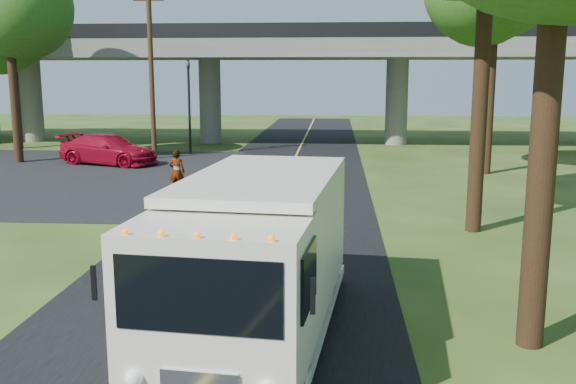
# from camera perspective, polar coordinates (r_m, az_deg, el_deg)

# --- Properties ---
(ground) EXTENTS (120.00, 120.00, 0.00)m
(ground) POSITION_cam_1_polar(r_m,az_deg,el_deg) (10.71, -8.19, -14.54)
(ground) COLOR #2D4318
(ground) RESTS_ON ground
(road) EXTENTS (7.00, 90.00, 0.02)m
(road) POSITION_cam_1_polar(r_m,az_deg,el_deg) (20.10, -2.08, -2.43)
(road) COLOR black
(road) RESTS_ON ground
(parking_lot) EXTENTS (16.00, 18.00, 0.01)m
(parking_lot) POSITION_cam_1_polar(r_m,az_deg,el_deg) (30.80, -21.12, 1.41)
(parking_lot) COLOR black
(parking_lot) RESTS_ON ground
(lane_line) EXTENTS (0.12, 90.00, 0.01)m
(lane_line) POSITION_cam_1_polar(r_m,az_deg,el_deg) (20.09, -2.08, -2.38)
(lane_line) COLOR gold
(lane_line) RESTS_ON road
(overpass) EXTENTS (54.00, 10.00, 7.30)m
(overpass) POSITION_cam_1_polar(r_m,az_deg,el_deg) (41.52, 1.30, 10.60)
(overpass) COLOR slate
(overpass) RESTS_ON ground
(traffic_signal) EXTENTS (0.18, 0.22, 5.20)m
(traffic_signal) POSITION_cam_1_polar(r_m,az_deg,el_deg) (36.42, -8.79, 8.35)
(traffic_signal) COLOR black
(traffic_signal) RESTS_ON ground
(utility_pole) EXTENTS (1.60, 0.26, 9.00)m
(utility_pole) POSITION_cam_1_polar(r_m,az_deg,el_deg) (34.84, -12.05, 10.44)
(utility_pole) COLOR #472D19
(utility_pole) RESTS_ON ground
(tree_left_lot) EXTENTS (5.60, 5.50, 10.50)m
(tree_left_lot) POSITION_cam_1_polar(r_m,az_deg,el_deg) (35.31, -23.52, 15.20)
(tree_left_lot) COLOR #382314
(tree_left_lot) RESTS_ON ground
(tree_left_far) EXTENTS (5.26, 5.16, 9.89)m
(tree_left_far) POSITION_cam_1_polar(r_m,az_deg,el_deg) (41.95, -23.32, 13.72)
(tree_left_far) COLOR #382314
(tree_left_far) RESTS_ON ground
(step_van) EXTENTS (3.10, 6.87, 2.80)m
(step_van) POSITION_cam_1_polar(r_m,az_deg,el_deg) (10.86, -2.82, -5.53)
(step_van) COLOR silver
(step_van) RESTS_ON ground
(red_sedan) EXTENTS (5.54, 3.57, 1.49)m
(red_sedan) POSITION_cam_1_polar(r_m,az_deg,el_deg) (33.32, -15.66, 3.65)
(red_sedan) COLOR #A90A23
(red_sedan) RESTS_ON ground
(pedestrian) EXTENTS (0.64, 0.45, 1.68)m
(pedestrian) POSITION_cam_1_polar(r_m,az_deg,el_deg) (24.61, -9.85, 1.78)
(pedestrian) COLOR gray
(pedestrian) RESTS_ON ground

